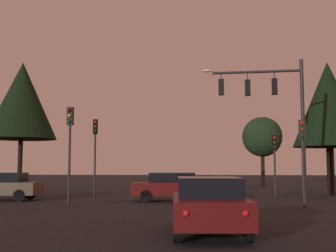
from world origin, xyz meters
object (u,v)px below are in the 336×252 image
object	(u,v)px
traffic_light_median	(70,136)
traffic_light_far_side	(275,153)
traffic_light_corner_left	(303,145)
traffic_signal_mast_arm	(272,103)
car_nearside_lane	(208,204)
traffic_light_corner_right	(95,142)
car_crossing_left	(0,186)
car_crossing_right	(174,186)
tree_left_far	(22,101)
tree_center_horizon	(328,104)
tree_behind_sign	(262,137)

from	to	relation	value
traffic_light_median	traffic_light_far_side	bearing A→B (deg)	30.39
traffic_light_corner_left	traffic_light_far_side	xyz separation A→B (m)	(-0.20, 7.62, -0.08)
traffic_signal_mast_arm	car_nearside_lane	distance (m)	13.25
traffic_light_median	traffic_light_corner_right	bearing A→B (deg)	91.70
traffic_light_corner_right	car_crossing_left	bearing A→B (deg)	-144.03
traffic_light_corner_left	car_crossing_right	size ratio (longest dim) A/B	0.83
tree_left_far	tree_center_horizon	world-z (taller)	tree_left_far
car_crossing_right	tree_behind_sign	size ratio (longest dim) A/B	0.70
traffic_light_corner_right	traffic_light_far_side	xyz separation A→B (m)	(10.99, 1.06, -0.66)
traffic_signal_mast_arm	traffic_light_median	world-z (taller)	traffic_signal_mast_arm
traffic_light_median	car_crossing_right	world-z (taller)	traffic_light_median
car_crossing_right	traffic_light_corner_right	bearing A→B (deg)	151.11
tree_behind_sign	traffic_light_median	bearing A→B (deg)	-118.38
car_nearside_lane	car_crossing_left	bearing A→B (deg)	136.07
car_crossing_left	traffic_signal_mast_arm	bearing A→B (deg)	3.48
traffic_light_median	car_crossing_right	distance (m)	6.13
traffic_light_median	car_crossing_right	size ratio (longest dim) A/B	1.02
traffic_light_far_side	tree_center_horizon	distance (m)	5.83
traffic_light_corner_left	car_nearside_lane	bearing A→B (deg)	-117.74
traffic_light_corner_right	car_crossing_left	size ratio (longest dim) A/B	1.06
traffic_light_median	tree_left_far	distance (m)	14.08
traffic_signal_mast_arm	car_crossing_left	distance (m)	15.57
traffic_light_far_side	tree_behind_sign	distance (m)	15.60
car_crossing_left	traffic_light_corner_right	bearing A→B (deg)	35.97
car_crossing_right	traffic_light_median	bearing A→B (deg)	-153.84
car_nearside_lane	traffic_light_corner_right	bearing A→B (deg)	116.43
tree_left_far	tree_center_horizon	size ratio (longest dim) A/B	1.12
car_crossing_left	tree_behind_sign	world-z (taller)	tree_behind_sign
traffic_light_corner_right	traffic_light_median	distance (m)	5.29
traffic_light_corner_left	tree_center_horizon	distance (m)	11.43
traffic_light_median	tree_behind_sign	size ratio (longest dim) A/B	0.72
car_nearside_lane	tree_left_far	size ratio (longest dim) A/B	0.47
traffic_signal_mast_arm	traffic_light_median	bearing A→B (deg)	-163.81
traffic_light_median	car_crossing_left	bearing A→B (deg)	155.47
car_nearside_lane	traffic_light_median	bearing A→B (deg)	127.64
traffic_signal_mast_arm	car_nearside_lane	xyz separation A→B (m)	(-3.35, -12.01, -4.49)
traffic_light_corner_right	traffic_light_median	xyz separation A→B (m)	(0.16, -5.29, 0.02)
traffic_light_corner_left	tree_behind_sign	size ratio (longest dim) A/B	0.58
traffic_light_corner_left	tree_behind_sign	distance (m)	23.16
traffic_light_corner_right	car_crossing_right	size ratio (longest dim) A/B	1.02
tree_behind_sign	tree_left_far	size ratio (longest dim) A/B	0.67
traffic_signal_mast_arm	tree_behind_sign	xyz separation A→B (m)	(1.47, 18.80, -0.55)
car_crossing_left	tree_left_far	xyz separation A→B (m)	(-3.09, 9.16, 6.19)
traffic_light_corner_left	traffic_light_corner_right	size ratio (longest dim) A/B	0.82
tree_behind_sign	car_crossing_right	bearing A→B (deg)	-109.33
traffic_light_median	traffic_light_corner_left	bearing A→B (deg)	-6.58
car_nearside_lane	traffic_signal_mast_arm	bearing A→B (deg)	74.41
traffic_light_far_side	car_nearside_lane	xyz separation A→B (m)	(-3.88, -15.37, -1.90)
tree_behind_sign	tree_left_far	xyz separation A→B (m)	(-19.44, -10.54, 2.24)
traffic_signal_mast_arm	tree_center_horizon	distance (m)	7.56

